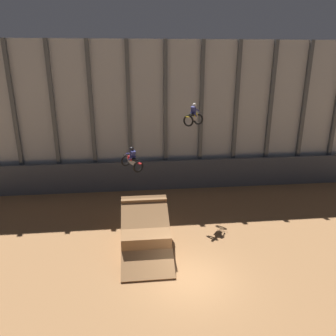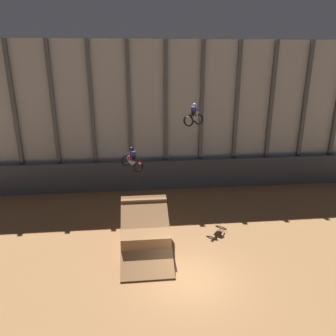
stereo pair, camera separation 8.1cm
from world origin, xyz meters
name	(u,v)px [view 1 (the left image)]	position (x,y,z in m)	size (l,w,h in m)	color
ground_plane	(191,279)	(0.00, 0.00, 0.00)	(60.00, 60.00, 0.00)	#996B42
arena_back_wall	(165,117)	(0.00, 12.12, 5.65)	(32.00, 0.40, 11.30)	#ADB2B7
lower_barrier	(166,175)	(0.00, 11.41, 1.19)	(31.36, 0.20, 2.38)	#474C56
dirt_ramp	(145,232)	(-2.02, 3.22, 0.85)	(2.61, 4.74, 2.51)	olive
rider_bike_left_air	(132,160)	(-2.63, 6.60, 3.99)	(1.44, 1.72, 1.47)	black
rider_bike_right_air	(194,116)	(1.42, 7.91, 6.42)	(1.53, 1.68, 1.50)	black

